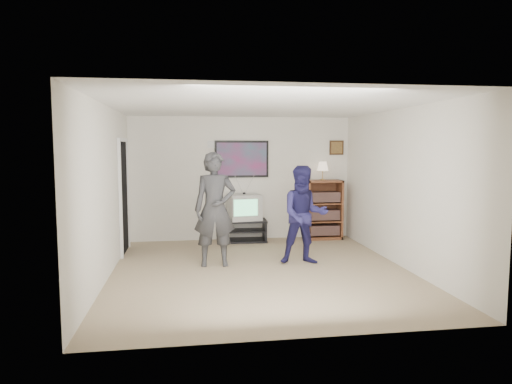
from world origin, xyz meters
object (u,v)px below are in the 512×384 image
object	(u,v)px
bookshelf	(323,210)
person_short	(304,215)
media_stand	(244,231)
person_tall	(215,209)
crt_television	(244,207)

from	to	relation	value
bookshelf	person_short	size ratio (longest dim) A/B	0.76
person_short	bookshelf	bearing A→B (deg)	69.30
media_stand	person_tall	size ratio (longest dim) A/B	0.50
media_stand	person_short	xyz separation A→B (m)	(0.75, -1.88, 0.58)
bookshelf	person_tall	world-z (taller)	person_tall
crt_television	person_short	world-z (taller)	person_short
person_tall	person_short	size ratio (longest dim) A/B	1.14
media_stand	crt_television	distance (m)	0.48
person_tall	person_short	world-z (taller)	person_tall
media_stand	person_tall	world-z (taller)	person_tall
bookshelf	crt_television	bearing A→B (deg)	-178.27
media_stand	person_short	world-z (taller)	person_short
media_stand	crt_television	world-z (taller)	crt_television
bookshelf	person_tall	xyz separation A→B (m)	(-2.34, -1.83, 0.30)
media_stand	person_tall	xyz separation A→B (m)	(-0.69, -1.78, 0.69)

